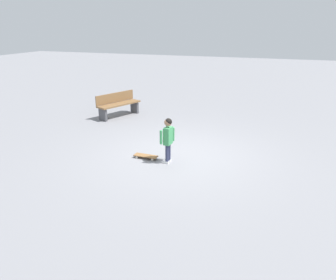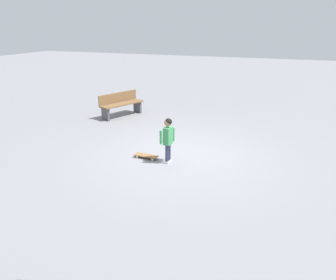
% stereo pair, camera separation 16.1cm
% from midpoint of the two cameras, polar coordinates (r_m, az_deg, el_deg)
% --- Properties ---
extents(ground_plane, '(50.00, 50.00, 0.00)m').
position_cam_midpoint_polar(ground_plane, '(8.11, 2.58, -2.60)').
color(ground_plane, gray).
extents(child_person, '(0.35, 0.25, 1.06)m').
position_cam_midpoint_polar(child_person, '(7.45, 0.61, 0.77)').
color(child_person, '#2D3351').
rests_on(child_person, ground).
extents(skateboard, '(0.21, 0.59, 0.07)m').
position_cam_midpoint_polar(skateboard, '(7.91, -3.21, -2.74)').
color(skateboard, olive).
rests_on(skateboard, ground).
extents(street_bench, '(1.65, 1.02, 0.80)m').
position_cam_midpoint_polar(street_bench, '(11.53, -7.72, 6.17)').
color(street_bench, brown).
rests_on(street_bench, ground).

